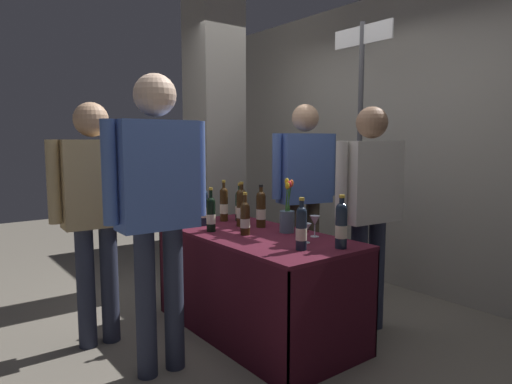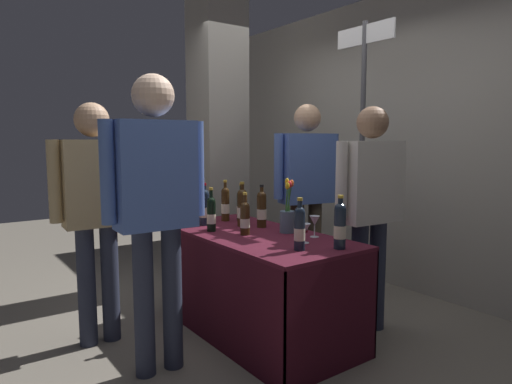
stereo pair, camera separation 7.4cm
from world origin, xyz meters
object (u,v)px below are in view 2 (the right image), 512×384
Objects in this scene: concrete_pillar at (218,120)px; featured_wine_bottle at (245,218)px; wine_glass_near_vendor at (315,221)px; vendor_presenter at (307,182)px; tasting_table at (256,263)px; wine_glass_mid at (305,229)px; flower_vase at (287,217)px; booth_signpost at (362,134)px; taster_foreground_right at (156,195)px; display_bottle_0 at (196,206)px.

featured_wine_bottle is (1.39, -0.62, -0.75)m from concrete_pillar.
concrete_pillar is 21.75× the size of wine_glass_near_vendor.
tasting_table is at bearing 35.36° from vendor_presenter.
vendor_presenter is (-0.77, 0.72, 0.21)m from wine_glass_mid.
booth_signpost is (-0.12, 0.92, 0.60)m from flower_vase.
tasting_table is 0.92× the size of vendor_presenter.
flower_vase is 0.77m from vendor_presenter.
concrete_pillar reaches higher than wine_glass_near_vendor.
concrete_pillar is at bearing -63.51° from vendor_presenter.
vendor_presenter is (-0.45, 0.60, 0.19)m from flower_vase.
tasting_table is 1.00m from taster_foreground_right.
wine_glass_mid is (1.82, -0.45, -0.78)m from concrete_pillar.
booth_signpost is (0.34, 0.32, 0.41)m from vendor_presenter.
concrete_pillar reaches higher than tasting_table.
taster_foreground_right is at bearing -41.74° from concrete_pillar.
concrete_pillar is 25.04× the size of wine_glass_mid.
taster_foreground_right is at bearing -102.00° from wine_glass_near_vendor.
concrete_pillar is 2.04× the size of tasting_table.
vendor_presenter is at bearing 74.24° from display_bottle_0.
flower_vase is 0.17× the size of booth_signpost.
concrete_pillar is at bearing 50.42° from taster_foreground_right.
tasting_table is 4.71× the size of display_bottle_0.
display_bottle_0 reaches higher than wine_glass_near_vendor.
flower_vase is at bearing -166.67° from wine_glass_near_vendor.
concrete_pillar reaches higher than taster_foreground_right.
taster_foreground_right is (0.72, -0.65, 0.21)m from display_bottle_0.
taster_foreground_right is (0.11, -0.81, 0.57)m from tasting_table.
tasting_table is 10.66× the size of wine_glass_near_vendor.
tasting_table is 12.28× the size of wine_glass_mid.
tasting_table is at bearing -169.78° from wine_glass_mid.
booth_signpost is at bearing 5.62° from taster_foreground_right.
vendor_presenter is at bearing 17.87° from taster_foreground_right.
concrete_pillar is 1.81× the size of taster_foreground_right.
booth_signpost is at bearing 146.00° from vendor_presenter.
booth_signpost is (0.00, 1.21, 0.59)m from featured_wine_bottle.
wine_glass_mid is (1.04, 0.23, -0.05)m from display_bottle_0.
wine_glass_near_vendor is 1.12m from taster_foreground_right.
display_bottle_0 is 0.19× the size of taster_foreground_right.
flower_vase is at bearing 158.81° from wine_glass_mid.
vendor_presenter reaches higher than display_bottle_0.
wine_glass_near_vendor is at bearing 37.38° from tasting_table.
concrete_pillar reaches higher than vendor_presenter.
wine_glass_mid is (0.44, 0.17, -0.03)m from featured_wine_bottle.
featured_wine_bottle is 0.97m from vendor_presenter.
wine_glass_near_vendor is (0.34, 0.26, 0.33)m from tasting_table.
display_bottle_0 is 1.53m from booth_signpost.
vendor_presenter is (1.05, 0.27, -0.57)m from concrete_pillar.
tasting_table is at bearing 14.22° from display_bottle_0.
display_bottle_0 is 1.07m from wine_glass_mid.
taster_foreground_right is 1.97m from booth_signpost.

